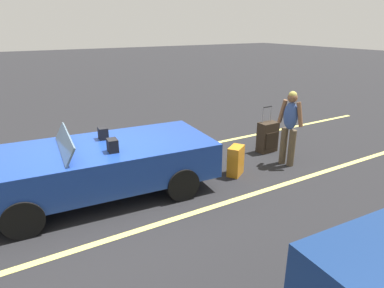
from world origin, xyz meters
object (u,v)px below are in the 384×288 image
Objects in this scene: suitcase_medium_bright at (236,161)px; traveler_person at (290,124)px; suitcase_large_black at (268,137)px; convertible_car at (86,167)px.

traveler_person is at bearing 51.35° from suitcase_medium_bright.
suitcase_medium_bright is at bearing -67.26° from suitcase_large_black.
suitcase_medium_bright is 1.47m from traveler_person.
suitcase_large_black is 0.68× the size of traveler_person.
suitcase_large_black is 1.81× the size of suitcase_medium_bright.
suitcase_large_black is 1.66m from suitcase_medium_bright.
convertible_car is 2.94m from suitcase_medium_bright.
traveler_person is at bearing -14.21° from suitcase_large_black.
convertible_car is at bearing -24.74° from traveler_person.
convertible_car is 6.87× the size of suitcase_medium_bright.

